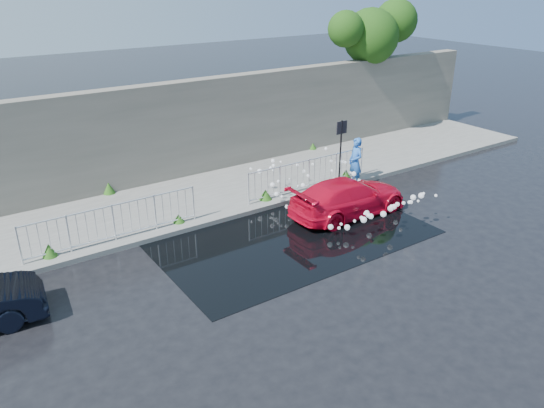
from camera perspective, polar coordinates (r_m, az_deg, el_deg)
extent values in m
plane|color=black|center=(14.88, 2.72, -5.28)|extent=(90.00, 90.00, 0.00)
cube|color=#61605C|center=(18.68, -6.49, 1.08)|extent=(30.00, 4.00, 0.15)
cube|color=#61605C|center=(17.08, -3.31, -1.02)|extent=(30.00, 0.25, 0.16)
cube|color=#5C574D|center=(19.97, -9.76, 7.92)|extent=(30.00, 0.60, 3.50)
cube|color=black|center=(15.85, 2.01, -3.33)|extent=(8.00, 5.00, 0.01)
cylinder|color=black|center=(19.06, 7.35, 5.26)|extent=(0.06, 0.06, 2.50)
cube|color=black|center=(18.77, 7.51, 8.16)|extent=(0.45, 0.04, 0.45)
cylinder|color=#332114|center=(26.22, 9.80, 12.97)|extent=(0.36, 0.36, 5.00)
sphere|color=#153E0E|center=(25.01, 10.58, 17.29)|extent=(2.48, 2.48, 2.48)
sphere|color=#153E0E|center=(26.02, 13.18, 18.65)|extent=(1.94, 1.94, 1.94)
sphere|color=#153E0E|center=(23.95, 7.94, 18.16)|extent=(1.55, 1.55, 1.55)
cylinder|color=silver|center=(15.23, -25.55, -4.09)|extent=(0.05, 0.05, 1.10)
cylinder|color=silver|center=(16.47, -8.46, 0.14)|extent=(0.05, 0.05, 1.10)
cylinder|color=silver|center=(15.45, -16.88, -0.17)|extent=(5.00, 0.04, 0.04)
cylinder|color=silver|center=(15.84, -16.48, -3.31)|extent=(5.00, 0.04, 0.04)
cylinder|color=silver|center=(17.34, -2.54, 1.63)|extent=(0.05, 0.05, 1.10)
cylinder|color=silver|center=(20.25, 9.59, 4.59)|extent=(0.05, 0.05, 1.10)
cylinder|color=silver|center=(18.51, 4.03, 4.75)|extent=(5.00, 0.04, 0.04)
cylinder|color=silver|center=(18.84, 3.95, 2.01)|extent=(5.00, 0.04, 0.04)
cone|color=#1F4B14|center=(15.51, -22.84, -4.60)|extent=(0.40, 0.40, 0.38)
cone|color=#1F4B14|center=(16.49, -10.00, -1.52)|extent=(0.36, 0.36, 0.27)
cone|color=#1F4B14|center=(17.87, -0.70, 1.04)|extent=(0.44, 0.44, 0.35)
cone|color=#1F4B14|center=(19.95, 7.95, 3.25)|extent=(0.38, 0.38, 0.35)
cone|color=#1F4B14|center=(19.20, -17.15, 1.66)|extent=(0.42, 0.42, 0.40)
cone|color=#1F4B14|center=(23.22, 4.41, 6.24)|extent=(0.34, 0.34, 0.27)
sphere|color=white|center=(19.69, 7.72, 4.54)|extent=(0.11, 0.11, 0.11)
sphere|color=white|center=(18.98, 9.38, 2.46)|extent=(0.14, 0.14, 0.14)
sphere|color=white|center=(18.60, 6.85, 1.78)|extent=(0.07, 0.07, 0.07)
sphere|color=white|center=(18.34, 3.89, 3.06)|extent=(0.11, 0.11, 0.11)
sphere|color=white|center=(19.36, 8.80, 3.22)|extent=(0.18, 0.18, 0.18)
sphere|color=white|center=(18.24, 5.45, 1.60)|extent=(0.15, 0.15, 0.15)
sphere|color=white|center=(19.17, 0.94, 4.56)|extent=(0.08, 0.08, 0.08)
sphere|color=white|center=(17.94, 1.88, 2.69)|extent=(0.07, 0.07, 0.07)
sphere|color=white|center=(17.49, 0.47, 1.08)|extent=(0.15, 0.15, 0.15)
sphere|color=white|center=(18.41, 6.05, 1.98)|extent=(0.11, 0.11, 0.11)
sphere|color=white|center=(17.56, 2.92, 0.65)|extent=(0.08, 0.08, 0.08)
sphere|color=white|center=(19.69, 7.92, 4.45)|extent=(0.09, 0.09, 0.09)
sphere|color=white|center=(18.08, 3.35, 2.04)|extent=(0.15, 0.15, 0.15)
sphere|color=white|center=(17.94, 2.79, 1.96)|extent=(0.07, 0.07, 0.07)
sphere|color=white|center=(18.98, 2.75, 4.21)|extent=(0.11, 0.11, 0.11)
sphere|color=white|center=(17.49, 0.03, 2.10)|extent=(0.16, 0.16, 0.16)
sphere|color=white|center=(18.95, 6.46, 3.58)|extent=(0.09, 0.09, 0.09)
sphere|color=white|center=(18.21, -2.30, 3.81)|extent=(0.09, 0.09, 0.09)
sphere|color=white|center=(17.16, 1.06, 0.81)|extent=(0.09, 0.09, 0.09)
sphere|color=white|center=(18.11, 4.60, 1.65)|extent=(0.13, 0.13, 0.13)
sphere|color=white|center=(16.87, 1.61, -0.29)|extent=(0.13, 0.13, 0.13)
sphere|color=white|center=(18.51, 6.15, 1.84)|extent=(0.09, 0.09, 0.09)
sphere|color=white|center=(18.63, 8.60, 1.66)|extent=(0.08, 0.08, 0.08)
sphere|color=white|center=(18.32, 0.12, 3.65)|extent=(0.07, 0.07, 0.07)
sphere|color=white|center=(18.77, 3.45, 3.54)|extent=(0.12, 0.12, 0.12)
sphere|color=white|center=(17.72, 0.67, 2.46)|extent=(0.10, 0.10, 0.10)
sphere|color=white|center=(18.08, 5.26, 1.48)|extent=(0.11, 0.11, 0.11)
sphere|color=white|center=(18.26, -1.34, 3.53)|extent=(0.18, 0.18, 0.18)
sphere|color=white|center=(19.36, 8.46, 3.36)|extent=(0.08, 0.08, 0.08)
sphere|color=white|center=(18.64, 6.65, 2.67)|extent=(0.12, 0.12, 0.12)
sphere|color=white|center=(19.16, 4.39, 4.29)|extent=(0.09, 0.09, 0.09)
sphere|color=white|center=(18.49, 0.15, 4.16)|extent=(0.12, 0.12, 0.12)
sphere|color=white|center=(19.58, 6.89, 4.44)|extent=(0.07, 0.07, 0.07)
sphere|color=white|center=(18.43, -0.15, 3.91)|extent=(0.11, 0.11, 0.11)
sphere|color=white|center=(20.13, 5.81, 5.94)|extent=(0.12, 0.12, 0.12)
sphere|color=white|center=(18.90, 9.23, 2.02)|extent=(0.17, 0.17, 0.17)
sphere|color=white|center=(19.74, 7.40, 4.54)|extent=(0.14, 0.14, 0.14)
sphere|color=white|center=(18.93, 0.08, 4.68)|extent=(0.14, 0.14, 0.14)
sphere|color=white|center=(19.51, 6.39, 4.61)|extent=(0.11, 0.11, 0.11)
sphere|color=white|center=(18.71, 6.29, 2.44)|extent=(0.08, 0.08, 0.08)
sphere|color=white|center=(18.27, 5.61, 2.27)|extent=(0.08, 0.08, 0.08)
sphere|color=white|center=(16.48, 14.72, 0.21)|extent=(0.12, 0.12, 0.12)
sphere|color=white|center=(15.72, 7.45, -2.16)|extent=(0.09, 0.09, 0.09)
sphere|color=white|center=(16.62, 14.95, 0.69)|extent=(0.17, 0.17, 0.17)
sphere|color=white|center=(16.84, 17.21, 0.88)|extent=(0.10, 0.10, 0.10)
sphere|color=white|center=(16.02, 12.64, -0.48)|extent=(0.18, 0.18, 0.18)
sphere|color=white|center=(14.76, 9.84, -1.68)|extent=(0.17, 0.17, 0.17)
sphere|color=white|center=(16.50, 10.58, -1.32)|extent=(0.18, 0.18, 0.18)
sphere|color=white|center=(15.73, 6.34, -2.47)|extent=(0.17, 0.17, 0.17)
sphere|color=white|center=(15.69, 12.71, -0.25)|extent=(0.11, 0.11, 0.11)
sphere|color=white|center=(15.59, 9.61, -1.47)|extent=(0.11, 0.11, 0.11)
sphere|color=white|center=(17.07, 15.99, 1.10)|extent=(0.09, 0.09, 0.09)
sphere|color=white|center=(15.78, 7.23, -2.58)|extent=(0.10, 0.10, 0.10)
sphere|color=white|center=(15.86, 8.88, -1.82)|extent=(0.09, 0.09, 0.09)
sphere|color=white|center=(17.55, 13.34, -0.03)|extent=(0.16, 0.16, 0.16)
sphere|color=white|center=(15.24, 11.89, -1.06)|extent=(0.18, 0.18, 0.18)
sphere|color=white|center=(15.77, 8.09, -2.51)|extent=(0.18, 0.18, 0.18)
sphere|color=white|center=(15.64, 10.16, -0.96)|extent=(0.16, 0.16, 0.16)
sphere|color=white|center=(16.43, 15.45, 0.31)|extent=(0.08, 0.08, 0.08)
sphere|color=white|center=(16.40, 12.98, -0.29)|extent=(0.17, 0.17, 0.17)
sphere|color=white|center=(15.95, 14.55, 0.18)|extent=(0.10, 0.10, 0.10)
sphere|color=white|center=(15.25, 10.32, -1.22)|extent=(0.13, 0.13, 0.13)
sphere|color=white|center=(15.17, 9.94, -1.05)|extent=(0.07, 0.07, 0.07)
sphere|color=white|center=(17.31, 13.97, 0.11)|extent=(0.12, 0.12, 0.12)
sphere|color=white|center=(16.44, 15.75, 0.88)|extent=(0.18, 0.18, 0.18)
imported|color=red|center=(17.15, 8.21, 0.75)|extent=(4.11, 1.70, 1.19)
imported|color=blue|center=(19.53, 8.97, 4.51)|extent=(0.53, 0.71, 1.78)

